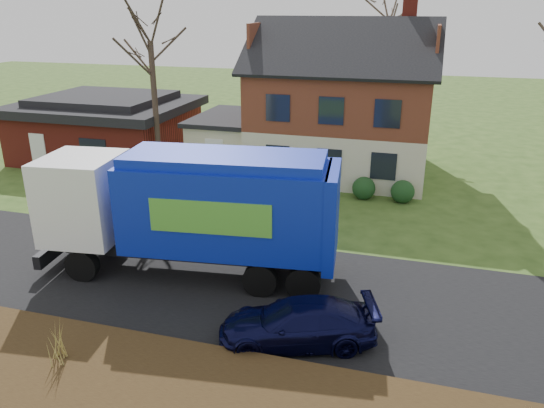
# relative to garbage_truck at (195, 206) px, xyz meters

# --- Properties ---
(ground) EXTENTS (120.00, 120.00, 0.00)m
(ground) POSITION_rel_garbage_truck_xyz_m (0.72, -0.53, -2.46)
(ground) COLOR #2E4918
(ground) RESTS_ON ground
(road) EXTENTS (80.00, 7.00, 0.02)m
(road) POSITION_rel_garbage_truck_xyz_m (0.72, -0.53, -2.45)
(road) COLOR black
(road) RESTS_ON ground
(mulch_verge) EXTENTS (80.00, 3.50, 0.30)m
(mulch_verge) POSITION_rel_garbage_truck_xyz_m (0.72, -5.83, -2.31)
(mulch_verge) COLOR black
(mulch_verge) RESTS_ON ground
(main_house) EXTENTS (12.95, 8.95, 9.26)m
(main_house) POSITION_rel_garbage_truck_xyz_m (2.21, 13.37, 1.57)
(main_house) COLOR beige
(main_house) RESTS_ON ground
(ranch_house) EXTENTS (9.80, 8.20, 3.70)m
(ranch_house) POSITION_rel_garbage_truck_xyz_m (-11.28, 12.47, -0.65)
(ranch_house) COLOR maroon
(ranch_house) RESTS_ON ground
(garbage_truck) EXTENTS (10.21, 3.81, 4.27)m
(garbage_truck) POSITION_rel_garbage_truck_xyz_m (0.00, 0.00, 0.00)
(garbage_truck) COLOR black
(garbage_truck) RESTS_ON ground
(silver_sedan) EXTENTS (4.31, 2.64, 1.34)m
(silver_sedan) POSITION_rel_garbage_truck_xyz_m (-3.58, 4.36, -1.79)
(silver_sedan) COLOR #B8BAC1
(silver_sedan) RESTS_ON ground
(navy_wagon) EXTENTS (4.57, 3.00, 1.23)m
(navy_wagon) POSITION_rel_garbage_truck_xyz_m (4.21, -2.97, -1.85)
(navy_wagon) COLOR black
(navy_wagon) RESTS_ON ground
(tree_front_west) EXTENTS (3.28, 3.28, 9.74)m
(tree_front_west) POSITION_rel_garbage_truck_xyz_m (-6.31, 9.43, 5.56)
(tree_front_west) COLOR #3E3025
(tree_front_west) RESTS_ON ground
(grass_clump_mid) EXTENTS (0.38, 0.31, 1.06)m
(grass_clump_mid) POSITION_rel_garbage_truck_xyz_m (-1.20, -5.78, -1.63)
(grass_clump_mid) COLOR olive
(grass_clump_mid) RESTS_ON mulch_verge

